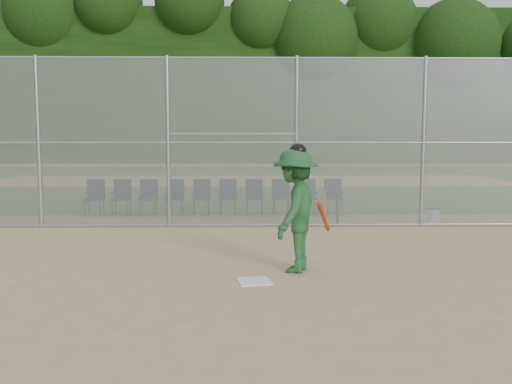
{
  "coord_description": "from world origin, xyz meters",
  "views": [
    {
      "loc": [
        -0.23,
        -8.37,
        2.24
      ],
      "look_at": [
        0.0,
        2.5,
        1.1
      ],
      "focal_mm": 40.0,
      "sensor_mm": 36.0,
      "label": 1
    }
  ],
  "objects_px": {
    "batter_at_plate": "(295,210)",
    "water_cooler": "(433,216)",
    "home_plate": "(254,281)",
    "chair_0": "(94,198)"
  },
  "relations": [
    {
      "from": "home_plate",
      "to": "chair_0",
      "type": "relative_size",
      "value": 0.5
    },
    {
      "from": "batter_at_plate",
      "to": "water_cooler",
      "type": "relative_size",
      "value": 5.04
    },
    {
      "from": "batter_at_plate",
      "to": "chair_0",
      "type": "relative_size",
      "value": 2.16
    },
    {
      "from": "batter_at_plate",
      "to": "water_cooler",
      "type": "bearing_deg",
      "value": 50.79
    },
    {
      "from": "water_cooler",
      "to": "chair_0",
      "type": "height_order",
      "value": "chair_0"
    },
    {
      "from": "home_plate",
      "to": "chair_0",
      "type": "distance_m",
      "value": 8.18
    },
    {
      "from": "home_plate",
      "to": "batter_at_plate",
      "type": "bearing_deg",
      "value": 44.89
    },
    {
      "from": "water_cooler",
      "to": "chair_0",
      "type": "relative_size",
      "value": 0.43
    },
    {
      "from": "home_plate",
      "to": "water_cooler",
      "type": "relative_size",
      "value": 1.17
    },
    {
      "from": "batter_at_plate",
      "to": "water_cooler",
      "type": "height_order",
      "value": "batter_at_plate"
    }
  ]
}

